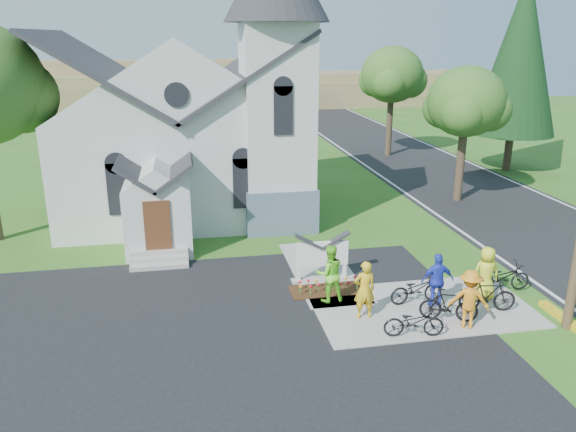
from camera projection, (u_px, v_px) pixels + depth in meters
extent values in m
plane|color=#32601B|center=(383.00, 320.00, 17.54)|extent=(120.00, 120.00, 0.00)
cube|color=black|center=(151.00, 380.00, 14.43)|extent=(20.00, 16.00, 0.02)
cube|color=black|center=(457.00, 185.00, 33.32)|extent=(8.00, 90.00, 0.02)
cube|color=#A09C91|center=(422.00, 308.00, 18.26)|extent=(7.00, 4.00, 0.05)
cube|color=silver|center=(181.00, 161.00, 27.88)|extent=(11.00, 9.00, 5.00)
cube|color=slate|center=(278.00, 204.00, 26.00)|extent=(3.20, 3.20, 2.00)
cube|color=silver|center=(277.00, 129.00, 24.93)|extent=(3.00, 3.00, 9.00)
cube|color=silver|center=(159.00, 219.00, 22.71)|extent=(2.60, 2.40, 2.80)
cube|color=#532D17|center=(157.00, 226.00, 21.52)|extent=(1.00, 0.10, 2.00)
cube|color=#A09C91|center=(321.00, 279.00, 20.30)|extent=(2.20, 0.40, 0.10)
cube|color=white|center=(299.00, 268.00, 20.00)|extent=(0.12, 0.12, 1.00)
cube|color=white|center=(345.00, 265.00, 20.30)|extent=(0.12, 0.12, 1.00)
cube|color=white|center=(322.00, 254.00, 20.00)|extent=(1.90, 0.14, 0.90)
cube|color=#34200E|center=(328.00, 290.00, 19.47)|extent=(2.60, 1.10, 0.07)
cylinder|color=#3D2A21|center=(460.00, 163.00, 29.63)|extent=(0.44, 0.44, 4.05)
ellipsoid|color=#2D5E20|center=(466.00, 102.00, 28.64)|extent=(4.00, 4.00, 3.60)
cylinder|color=#3D2A21|center=(389.00, 125.00, 40.88)|extent=(0.44, 0.44, 4.50)
ellipsoid|color=#2D5E20|center=(392.00, 75.00, 39.78)|extent=(4.40, 4.40, 3.96)
cylinder|color=#3D2A21|center=(508.00, 152.00, 36.64)|extent=(0.50, 0.50, 2.40)
cone|color=black|center=(520.00, 53.00, 34.74)|extent=(5.20, 5.20, 10.00)
cube|color=olive|center=(276.00, 89.00, 70.36)|extent=(60.00, 8.00, 4.00)
cube|color=olive|center=(146.00, 84.00, 69.17)|extent=(30.00, 6.00, 5.60)
cube|color=olive|center=(403.00, 93.00, 71.45)|extent=(25.00, 6.00, 3.00)
imported|color=gold|center=(364.00, 290.00, 17.32)|extent=(0.69, 0.45, 1.88)
imported|color=black|center=(414.00, 322.00, 16.34)|extent=(1.85, 0.89, 0.93)
imported|color=#6EDF29|center=(329.00, 273.00, 18.40)|extent=(1.00, 0.80, 1.96)
imported|color=black|center=(449.00, 305.00, 17.22)|extent=(1.84, 1.10, 1.07)
imported|color=#2739C7|center=(437.00, 280.00, 18.02)|extent=(1.09, 0.50, 1.83)
imported|color=black|center=(416.00, 289.00, 18.41)|extent=(1.90, 0.82, 0.97)
imported|color=orange|center=(469.00, 299.00, 16.76)|extent=(1.36, 1.11, 1.83)
imported|color=black|center=(487.00, 295.00, 17.82)|extent=(1.88, 0.84, 1.09)
imported|color=yellow|center=(486.00, 273.00, 18.58)|extent=(0.96, 0.69, 1.83)
imported|color=black|center=(503.00, 277.00, 19.27)|extent=(1.97, 0.79, 1.02)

